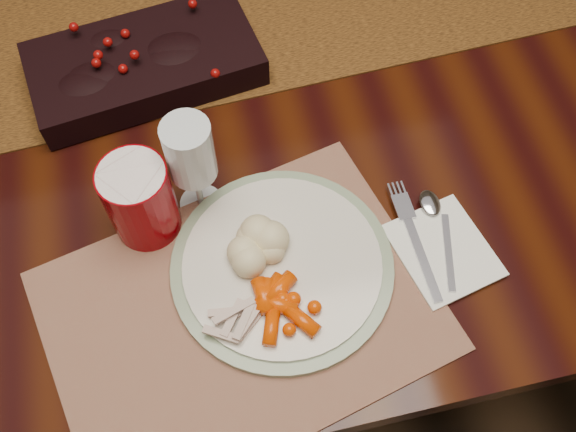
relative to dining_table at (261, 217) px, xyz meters
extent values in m
plane|color=black|center=(0.00, 0.00, -0.38)|extent=(5.00, 5.00, 0.00)
cube|color=black|center=(0.00, 0.00, 0.00)|extent=(1.80, 1.00, 0.75)
cube|color=#311B04|center=(-0.05, 0.18, 0.38)|extent=(1.82, 0.47, 0.00)
cube|color=brown|center=(-0.08, -0.33, 0.38)|extent=(0.53, 0.44, 0.00)
cylinder|color=silver|center=(-0.02, -0.29, 0.39)|extent=(0.33, 0.33, 0.02)
cube|color=white|center=(0.19, -0.31, 0.38)|extent=(0.14, 0.15, 0.00)
cylinder|color=#810007|center=(-0.18, -0.19, 0.44)|extent=(0.10, 0.10, 0.12)
camera|label=1|loc=(-0.09, -0.63, 1.13)|focal=40.00mm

